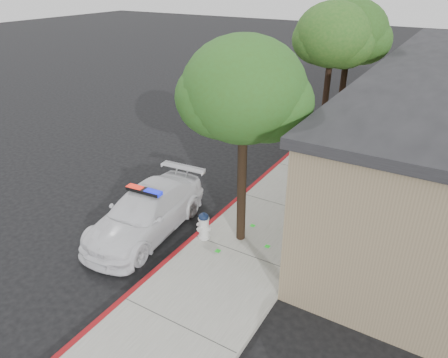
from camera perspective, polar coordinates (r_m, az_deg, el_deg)
ground at (r=12.34m, az=-4.33°, el=-8.42°), size 120.00×120.00×0.00m
sidewalk at (r=13.88m, az=8.27°, el=-3.91°), size 3.20×60.00×0.15m
red_curb at (r=14.43m, az=2.66°, el=-2.31°), size 0.14×60.00×0.16m
police_car at (r=12.54m, az=-10.84°, el=-4.54°), size 2.25×4.79×1.47m
fire_hydrant at (r=11.89m, az=-2.85°, el=-6.51°), size 0.49×0.42×0.85m
street_tree_near at (r=10.27m, az=2.80°, el=11.70°), size 3.35×3.13×5.74m
street_tree_mid at (r=18.47m, az=15.02°, el=18.50°), size 3.36×3.15×6.01m
street_tree_far at (r=19.34m, az=17.23°, el=18.69°), size 3.44×3.21×6.08m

